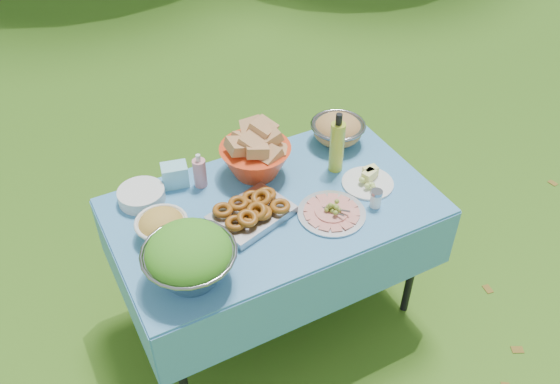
# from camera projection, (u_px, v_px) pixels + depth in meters

# --- Properties ---
(ground) EXTENTS (80.00, 80.00, 0.00)m
(ground) POSITION_uv_depth(u_px,v_px,m) (275.00, 309.00, 3.19)
(ground) COLOR #18380A
(ground) RESTS_ON ground
(picnic_table) EXTENTS (1.46, 0.86, 0.76)m
(picnic_table) POSITION_uv_depth(u_px,v_px,m) (274.00, 261.00, 2.94)
(picnic_table) COLOR #78C1E6
(picnic_table) RESTS_ON ground
(salad_bowl) EXTENTS (0.41, 0.41, 0.24)m
(salad_bowl) POSITION_uv_depth(u_px,v_px,m) (189.00, 257.00, 2.28)
(salad_bowl) COLOR gray
(salad_bowl) RESTS_ON picnic_table
(pasta_bowl_white) EXTENTS (0.28, 0.28, 0.12)m
(pasta_bowl_white) POSITION_uv_depth(u_px,v_px,m) (162.00, 225.00, 2.51)
(pasta_bowl_white) COLOR silver
(pasta_bowl_white) RESTS_ON picnic_table
(plate_stack) EXTENTS (0.24, 0.24, 0.06)m
(plate_stack) POSITION_uv_depth(u_px,v_px,m) (141.00, 195.00, 2.70)
(plate_stack) COLOR silver
(plate_stack) RESTS_ON picnic_table
(wipes_box) EXTENTS (0.14, 0.11, 0.11)m
(wipes_box) POSITION_uv_depth(u_px,v_px,m) (175.00, 175.00, 2.77)
(wipes_box) COLOR #8CDAEB
(wipes_box) RESTS_ON picnic_table
(sanitizer_bottle) EXTENTS (0.07, 0.07, 0.18)m
(sanitizer_bottle) POSITION_uv_depth(u_px,v_px,m) (200.00, 170.00, 2.74)
(sanitizer_bottle) COLOR pink
(sanitizer_bottle) RESTS_ON picnic_table
(bread_bowl) EXTENTS (0.42, 0.42, 0.23)m
(bread_bowl) POSITION_uv_depth(u_px,v_px,m) (255.00, 153.00, 2.80)
(bread_bowl) COLOR red
(bread_bowl) RESTS_ON picnic_table
(pasta_bowl_steel) EXTENTS (0.34, 0.34, 0.15)m
(pasta_bowl_steel) POSITION_uv_depth(u_px,v_px,m) (338.00, 129.00, 3.02)
(pasta_bowl_steel) COLOR gray
(pasta_bowl_steel) RESTS_ON picnic_table
(fried_tray) EXTENTS (0.40, 0.33, 0.08)m
(fried_tray) POSITION_uv_depth(u_px,v_px,m) (251.00, 212.00, 2.60)
(fried_tray) COLOR #A8A9AE
(fried_tray) RESTS_ON picnic_table
(charcuterie_platter) EXTENTS (0.39, 0.39, 0.07)m
(charcuterie_platter) POSITION_uv_depth(u_px,v_px,m) (332.00, 208.00, 2.62)
(charcuterie_platter) COLOR #ACAFB3
(charcuterie_platter) RESTS_ON picnic_table
(oil_bottle) EXTENTS (0.08, 0.08, 0.32)m
(oil_bottle) POSITION_uv_depth(u_px,v_px,m) (337.00, 142.00, 2.79)
(oil_bottle) COLOR #B0C02E
(oil_bottle) RESTS_ON picnic_table
(cheese_plate) EXTENTS (0.26, 0.26, 0.07)m
(cheese_plate) POSITION_uv_depth(u_px,v_px,m) (368.00, 179.00, 2.78)
(cheese_plate) COLOR silver
(cheese_plate) RESTS_ON picnic_table
(shaker) EXTENTS (0.06, 0.06, 0.09)m
(shaker) POSITION_uv_depth(u_px,v_px,m) (376.00, 199.00, 2.66)
(shaker) COLOR white
(shaker) RESTS_ON picnic_table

